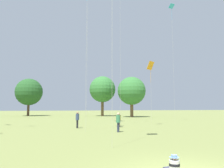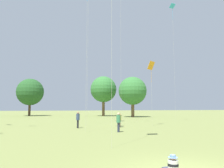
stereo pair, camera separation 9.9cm
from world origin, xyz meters
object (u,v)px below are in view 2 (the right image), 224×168
object	(u,v)px
seated_toddler	(173,165)
distant_tree_0	(103,89)
kite_7	(173,14)
person_standing_2	(120,119)
distant_tree_2	(133,91)
person_standing_0	(78,118)
person_standing_1	(119,121)
distant_tree_3	(30,92)
kite_6	(151,67)

from	to	relation	value
seated_toddler	distant_tree_0	size ratio (longest dim) A/B	0.06
seated_toddler	kite_7	world-z (taller)	kite_7
person_standing_2	distant_tree_2	distance (m)	26.53
person_standing_0	kite_7	distance (m)	23.08
seated_toddler	person_standing_1	xyz separation A→B (m)	(1.93, 12.03, 0.80)
seated_toddler	person_standing_0	world-z (taller)	person_standing_0
person_standing_0	distant_tree_2	world-z (taller)	distant_tree_2
person_standing_0	kite_7	size ratio (longest dim) A/B	0.09
distant_tree_3	person_standing_0	bearing A→B (deg)	-78.15
seated_toddler	distant_tree_2	bearing A→B (deg)	66.68
person_standing_0	person_standing_2	bearing A→B (deg)	-84.07
kite_7	distant_tree_2	bearing A→B (deg)	-53.00
kite_7	distant_tree_0	size ratio (longest dim) A/B	1.82
person_standing_2	kite_7	bearing A→B (deg)	69.52
person_standing_0	kite_7	xyz separation A→B (m)	(15.55, 5.65, 16.09)
person_standing_1	distant_tree_3	world-z (taller)	distant_tree_3
person_standing_2	kite_7	world-z (taller)	kite_7
kite_6	kite_7	distance (m)	12.94
person_standing_0	distant_tree_3	bearing A→B (deg)	21.33
seated_toddler	distant_tree_3	bearing A→B (deg)	95.79
kite_7	distant_tree_0	world-z (taller)	kite_7
person_standing_0	person_standing_1	world-z (taller)	person_standing_0
distant_tree_2	seated_toddler	bearing A→B (deg)	-109.77
kite_7	distant_tree_2	size ratio (longest dim) A/B	2.01
distant_tree_2	kite_7	bearing A→B (deg)	-90.03
seated_toddler	person_standing_2	bearing A→B (deg)	74.42
distant_tree_3	kite_7	bearing A→B (deg)	-53.64
kite_6	distant_tree_3	size ratio (longest dim) A/B	0.80
person_standing_0	person_standing_1	distance (m)	5.73
distant_tree_2	distant_tree_3	bearing A→B (deg)	148.96
kite_6	kite_7	xyz separation A→B (m)	(6.53, 5.16, 9.91)
distant_tree_0	kite_6	bearing A→B (deg)	-92.78
person_standing_0	kite_7	world-z (taller)	kite_7
person_standing_2	person_standing_0	bearing A→B (deg)	-142.56
seated_toddler	distant_tree_2	world-z (taller)	distant_tree_2
distant_tree_0	distant_tree_2	bearing A→B (deg)	-56.60
seated_toddler	distant_tree_0	xyz separation A→B (m)	(9.42, 47.92, 6.64)
person_standing_2	seated_toddler	bearing A→B (deg)	-61.04
person_standing_0	distant_tree_2	distance (m)	28.50
person_standing_0	distant_tree_0	distance (m)	33.26
person_standing_1	kite_7	world-z (taller)	kite_7
person_standing_0	distant_tree_0	bearing A→B (deg)	-9.23
person_standing_2	distant_tree_2	xyz separation A→B (m)	(10.93, 23.64, 5.09)
person_standing_1	distant_tree_3	bearing A→B (deg)	-113.07
distant_tree_0	distant_tree_2	size ratio (longest dim) A/B	1.10
person_standing_1	kite_7	distance (m)	22.96
kite_7	distant_tree_0	distance (m)	27.82
distant_tree_3	kite_6	bearing A→B (deg)	-65.45
kite_6	person_standing_0	bearing A→B (deg)	16.04
person_standing_0	kite_6	xyz separation A→B (m)	(9.02, 0.49, 6.18)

